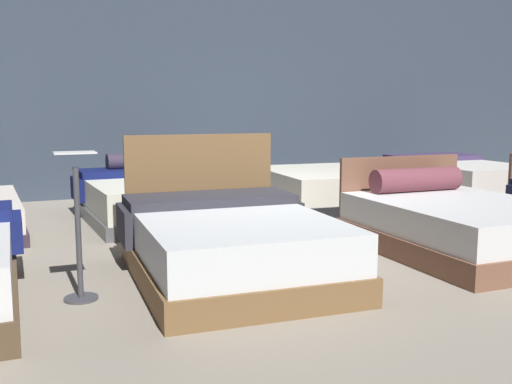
% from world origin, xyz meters
% --- Properties ---
extents(ground_plane, '(18.00, 18.00, 0.02)m').
position_xyz_m(ground_plane, '(0.00, 0.00, -0.01)').
color(ground_plane, gray).
extents(showroom_back_wall, '(18.00, 0.06, 3.50)m').
position_xyz_m(showroom_back_wall, '(0.00, 3.33, 1.75)').
color(showroom_back_wall, '#333D4C').
rests_on(showroom_back_wall, ground_plane).
extents(bed_1, '(1.62, 2.10, 1.11)m').
position_xyz_m(bed_1, '(-1.14, -1.41, 0.28)').
color(bed_1, brown).
rests_on(bed_1, ground_plane).
extents(bed_2, '(1.59, 2.07, 0.84)m').
position_xyz_m(bed_2, '(1.18, -1.42, 0.26)').
color(bed_2, brown).
rests_on(bed_2, ground_plane).
extents(bed_5, '(1.81, 2.09, 0.77)m').
position_xyz_m(bed_5, '(-1.16, 1.27, 0.27)').
color(bed_5, '#545657').
rests_on(bed_5, ground_plane).
extents(bed_6, '(1.58, 1.99, 0.52)m').
position_xyz_m(bed_6, '(1.11, 1.21, 0.26)').
color(bed_6, black).
rests_on(bed_6, ground_plane).
extents(bed_7, '(1.52, 2.07, 0.61)m').
position_xyz_m(bed_7, '(3.44, 1.23, 0.28)').
color(bed_7, '#32312B').
rests_on(bed_7, ground_plane).
extents(price_sign, '(0.28, 0.24, 1.06)m').
position_xyz_m(price_sign, '(-2.32, -1.56, 0.41)').
color(price_sign, '#3F3F44').
rests_on(price_sign, ground_plane).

